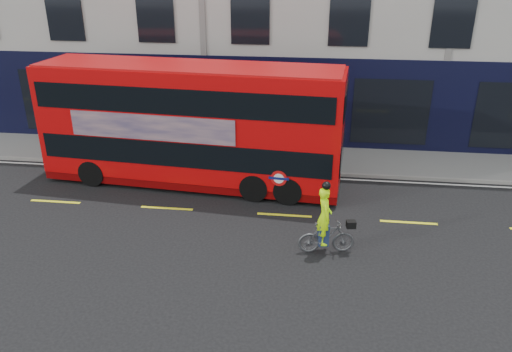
# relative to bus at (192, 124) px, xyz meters

# --- Properties ---
(ground) EXTENTS (120.00, 120.00, 0.00)m
(ground) POSITION_rel_bus_xyz_m (-0.43, -3.79, -2.26)
(ground) COLOR black
(ground) RESTS_ON ground
(pavement) EXTENTS (60.00, 3.00, 0.12)m
(pavement) POSITION_rel_bus_xyz_m (-0.43, 2.71, -2.20)
(pavement) COLOR slate
(pavement) RESTS_ON ground
(kerb) EXTENTS (60.00, 0.12, 0.13)m
(kerb) POSITION_rel_bus_xyz_m (-0.43, 1.21, -2.20)
(kerb) COLOR gray
(kerb) RESTS_ON ground
(road_edge_line) EXTENTS (58.00, 0.10, 0.01)m
(road_edge_line) POSITION_rel_bus_xyz_m (-0.43, 0.91, -2.26)
(road_edge_line) COLOR silver
(road_edge_line) RESTS_ON ground
(lane_dashes) EXTENTS (58.00, 0.12, 0.01)m
(lane_dashes) POSITION_rel_bus_xyz_m (-0.43, -2.29, -2.26)
(lane_dashes) COLOR yellow
(lane_dashes) RESTS_ON ground
(bus) EXTENTS (11.12, 3.40, 4.42)m
(bus) POSITION_rel_bus_xyz_m (0.00, 0.00, 0.00)
(bus) COLOR #C50709
(bus) RESTS_ON ground
(cyclist) EXTENTS (1.67, 0.72, 2.23)m
(cyclist) POSITION_rel_bus_xyz_m (4.88, -4.40, -1.51)
(cyclist) COLOR #4D4F53
(cyclist) RESTS_ON ground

